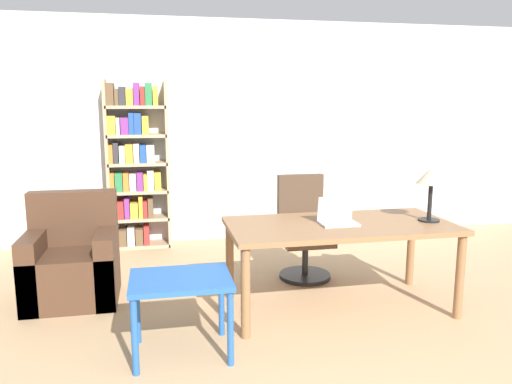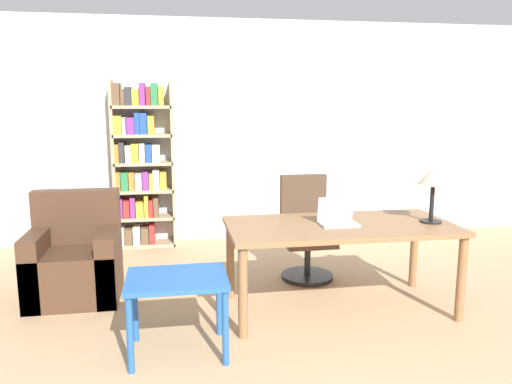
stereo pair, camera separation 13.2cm
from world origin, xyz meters
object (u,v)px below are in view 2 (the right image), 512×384
object	(u,v)px
side_table_blue	(177,288)
armchair	(75,263)
desk	(340,234)
office_chair	(306,232)
laptop	(337,219)
table_lamp	(433,179)
bookshelf	(140,166)

from	to	relation	value
side_table_blue	armchair	xyz separation A→B (m)	(-0.88, 1.15, -0.15)
desk	office_chair	bearing A→B (deg)	94.30
side_table_blue	office_chair	bearing A→B (deg)	46.92
laptop	table_lamp	size ratio (longest dim) A/B	0.66
office_chair	bookshelf	world-z (taller)	bookshelf
table_lamp	bookshelf	world-z (taller)	bookshelf
office_chair	armchair	size ratio (longest dim) A/B	1.07
bookshelf	laptop	bearing A→B (deg)	-52.67
table_lamp	office_chair	xyz separation A→B (m)	(-0.82, 0.89, -0.64)
laptop	desk	bearing A→B (deg)	18.46
office_chair	bookshelf	size ratio (longest dim) A/B	0.51
desk	bookshelf	size ratio (longest dim) A/B	0.94
desk	laptop	size ratio (longest dim) A/B	6.14
side_table_blue	bookshelf	world-z (taller)	bookshelf
laptop	bookshelf	distance (m)	2.78
armchair	table_lamp	bearing A→B (deg)	-13.06
table_lamp	side_table_blue	bearing A→B (deg)	-167.43
office_chair	desk	bearing A→B (deg)	-85.70
desk	armchair	distance (m)	2.32
table_lamp	office_chair	bearing A→B (deg)	132.48
side_table_blue	armchair	bearing A→B (deg)	127.23
table_lamp	laptop	bearing A→B (deg)	175.86
laptop	table_lamp	distance (m)	0.85
office_chair	bookshelf	bearing A→B (deg)	140.34
laptop	office_chair	size ratio (longest dim) A/B	0.30
desk	office_chair	world-z (taller)	office_chair
side_table_blue	bookshelf	distance (m)	2.80
office_chair	table_lamp	bearing A→B (deg)	-47.52
desk	side_table_blue	xyz separation A→B (m)	(-1.33, -0.53, -0.18)
office_chair	bookshelf	xyz separation A→B (m)	(-1.65, 1.37, 0.53)
laptop	side_table_blue	world-z (taller)	laptop
desk	bookshelf	world-z (taller)	bookshelf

